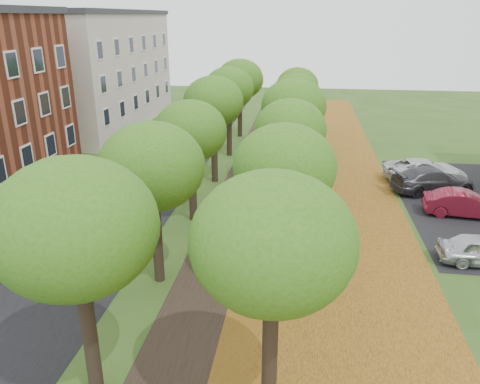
% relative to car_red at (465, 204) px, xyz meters
% --- Properties ---
extents(street_asphalt, '(8.00, 70.00, 0.01)m').
position_rel_car_red_xyz_m(street_asphalt, '(-19.27, 0.67, -0.67)').
color(street_asphalt, black).
rests_on(street_asphalt, ground).
extents(footpath, '(3.20, 70.00, 0.01)m').
position_rel_car_red_xyz_m(footpath, '(-11.77, 0.67, -0.66)').
color(footpath, black).
rests_on(footpath, ground).
extents(leaf_verge, '(7.50, 70.00, 0.01)m').
position_rel_car_red_xyz_m(leaf_verge, '(-6.77, 0.67, -0.66)').
color(leaf_verge, '#A5721E').
rests_on(leaf_verge, ground).
extents(tree_row_west, '(3.77, 33.77, 6.36)m').
position_rel_car_red_xyz_m(tree_row_west, '(-13.97, 0.67, 4.05)').
color(tree_row_west, black).
rests_on(tree_row_west, ground).
extents(tree_row_east, '(3.77, 33.77, 6.36)m').
position_rel_car_red_xyz_m(tree_row_east, '(-9.17, 0.67, 4.05)').
color(tree_row_east, black).
rests_on(tree_row_east, ground).
extents(building_cream, '(10.30, 20.30, 10.40)m').
position_rel_car_red_xyz_m(building_cream, '(-28.77, 18.67, 4.54)').
color(building_cream, beige).
rests_on(building_cream, ground).
extents(car_red, '(4.19, 1.85, 1.34)m').
position_rel_car_red_xyz_m(car_red, '(0.00, 0.00, 0.00)').
color(car_red, maroon).
rests_on(car_red, ground).
extents(car_grey, '(5.36, 3.43, 1.45)m').
position_rel_car_red_xyz_m(car_grey, '(-0.76, 3.53, 0.05)').
color(car_grey, '#38383D').
rests_on(car_grey, ground).
extents(car_white, '(5.30, 2.93, 1.40)m').
position_rel_car_red_xyz_m(car_white, '(-0.77, 5.44, 0.03)').
color(car_white, silver).
rests_on(car_white, ground).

